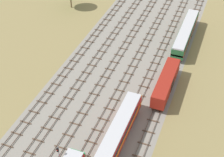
# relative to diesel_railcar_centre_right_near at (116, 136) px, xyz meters

# --- Properties ---
(ground_plane) EXTENTS (480.00, 480.00, 0.00)m
(ground_plane) POSITION_rel_diesel_railcar_centre_right_near_xyz_m (-6.72, 17.54, -2.60)
(ground_plane) COLOR olive
(ballast_bed) EXTENTS (26.41, 176.00, 0.01)m
(ballast_bed) POSITION_rel_diesel_railcar_centre_right_near_xyz_m (-6.72, 17.54, -2.59)
(ballast_bed) COLOR gray
(ballast_bed) RESTS_ON ground
(track_far_left) EXTENTS (2.40, 126.00, 0.29)m
(track_far_left) POSITION_rel_diesel_railcar_centre_right_near_xyz_m (-17.93, 18.54, -2.46)
(track_far_left) COLOR #47382D
(track_far_left) RESTS_ON ground
(track_left) EXTENTS (2.40, 126.00, 0.29)m
(track_left) POSITION_rel_diesel_railcar_centre_right_near_xyz_m (-13.45, 18.54, -2.46)
(track_left) COLOR #47382D
(track_left) RESTS_ON ground
(track_centre_left) EXTENTS (2.40, 126.00, 0.29)m
(track_centre_left) POSITION_rel_diesel_railcar_centre_right_near_xyz_m (-8.97, 18.54, -2.46)
(track_centre_left) COLOR #47382D
(track_centre_left) RESTS_ON ground
(track_centre) EXTENTS (2.40, 126.00, 0.29)m
(track_centre) POSITION_rel_diesel_railcar_centre_right_near_xyz_m (-4.48, 18.54, -2.46)
(track_centre) COLOR #47382D
(track_centre) RESTS_ON ground
(track_centre_right) EXTENTS (2.40, 126.00, 0.29)m
(track_centre_right) POSITION_rel_diesel_railcar_centre_right_near_xyz_m (-0.00, 18.54, -2.46)
(track_centre_right) COLOR #47382D
(track_centre_right) RESTS_ON ground
(track_right) EXTENTS (2.40, 126.00, 0.29)m
(track_right) POSITION_rel_diesel_railcar_centre_right_near_xyz_m (4.48, 18.54, -2.46)
(track_right) COLOR #47382D
(track_right) RESTS_ON ground
(diesel_railcar_centre_right_near) EXTENTS (2.96, 20.50, 3.80)m
(diesel_railcar_centre_right_near) POSITION_rel_diesel_railcar_centre_right_near_xyz_m (0.00, 0.00, 0.00)
(diesel_railcar_centre_right_near) COLOR red
(diesel_railcar_centre_right_near) RESTS_ON ground
(freight_boxcar_right_mid) EXTENTS (2.87, 14.00, 3.60)m
(freight_boxcar_right_mid) POSITION_rel_diesel_railcar_centre_right_near_xyz_m (4.49, 17.19, -0.15)
(freight_boxcar_right_mid) COLOR maroon
(freight_boxcar_right_mid) RESTS_ON ground
(diesel_railcar_right_midfar) EXTENTS (2.96, 20.50, 3.80)m
(diesel_railcar_right_midfar) POSITION_rel_diesel_railcar_centre_right_near_xyz_m (4.48, 37.64, 0.00)
(diesel_railcar_right_midfar) COLOR #286638
(diesel_railcar_right_midfar) RESTS_ON ground
(signal_post_nearest) EXTENTS (0.28, 0.47, 5.72)m
(signal_post_nearest) POSITION_rel_diesel_railcar_centre_right_near_xyz_m (-6.72, -8.01, 1.02)
(signal_post_nearest) COLOR gray
(signal_post_nearest) RESTS_ON ground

